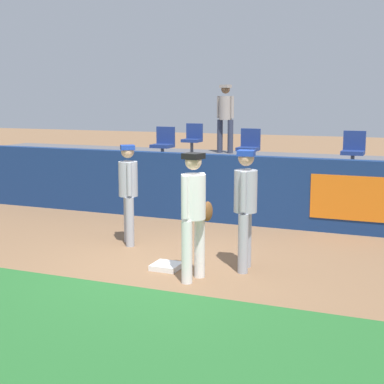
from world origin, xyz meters
name	(u,v)px	position (x,y,z in m)	size (l,w,h in m)	color
ground_plane	(165,268)	(0.00, 0.00, 0.00)	(60.00, 60.00, 0.00)	#846042
grass_foreground_strip	(79,325)	(0.00, -2.30, 0.00)	(18.00, 2.80, 0.01)	#26662B
first_base	(166,266)	(0.02, -0.01, 0.04)	(0.40, 0.40, 0.08)	white
player_fielder_home	(194,208)	(0.59, -0.33, 1.02)	(0.42, 0.53, 1.77)	white
player_runner_visitor	(245,201)	(1.10, 0.39, 1.02)	(0.38, 0.49, 1.76)	#9EA3AD
player_coach_visitor	(128,187)	(-1.18, 1.06, 0.99)	(0.45, 0.45, 1.71)	#9EA3AD
field_wall	(235,190)	(0.01, 3.31, 0.69)	(18.00, 0.26, 1.38)	navy
bleacher_platform	(268,182)	(0.00, 5.88, 0.49)	(18.00, 4.80, 0.98)	#59595E
seat_front_right	(353,149)	(2.10, 4.75, 1.45)	(0.45, 0.44, 0.84)	#4C4C51
seat_back_left	(193,138)	(-2.23, 6.55, 1.45)	(0.45, 0.44, 0.84)	#4C4C51
seat_front_center	(249,146)	(-0.15, 4.75, 1.45)	(0.44, 0.44, 0.84)	#4C4C51
seat_front_left	(164,143)	(-2.24, 4.75, 1.45)	(0.46, 0.44, 0.84)	#4C4C51
spectator_hooded	(225,114)	(-1.66, 7.52, 2.06)	(0.51, 0.41, 1.86)	#33384C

